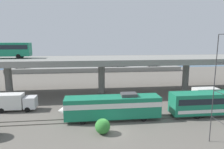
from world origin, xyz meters
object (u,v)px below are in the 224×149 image
at_px(service_truck_east, 15,102).
at_px(parked_car_0, 49,65).
at_px(transit_bus_on_overpass, 2,49).
at_px(parked_car_3, 21,66).
at_px(parked_car_5, 94,64).
at_px(service_truck_west, 209,95).
at_px(parked_car_6, 152,64).
at_px(parked_car_2, 109,65).
at_px(train_locomotive, 108,106).
at_px(parked_car_4, 159,63).
at_px(parked_car_1, 120,65).

bearing_deg(service_truck_east, parked_car_0, 92.79).
distance_m(transit_bus_on_overpass, parked_car_3, 32.97).
height_order(parked_car_0, parked_car_5, same).
distance_m(transit_bus_on_overpass, parked_car_5, 41.06).
bearing_deg(parked_car_5, parked_car_3, -173.82).
height_order(service_truck_west, service_truck_east, same).
bearing_deg(service_truck_east, parked_car_6, 47.69).
bearing_deg(parked_car_2, train_locomotive, 84.07).
xyz_separation_m(service_truck_west, parked_car_5, (-21.00, 45.37, 0.84)).
bearing_deg(transit_bus_on_overpass, service_truck_east, 117.59).
xyz_separation_m(service_truck_west, parked_car_4, (6.73, 47.51, 0.83)).
xyz_separation_m(parked_car_0, parked_car_1, (27.59, -1.73, -0.00)).
bearing_deg(parked_car_4, service_truck_west, 81.94).
relative_size(service_truck_east, parked_car_0, 1.48).
relative_size(transit_bus_on_overpass, parked_car_4, 2.85).
relative_size(train_locomotive, parked_car_3, 3.35).
relative_size(train_locomotive, parked_car_4, 3.73).
relative_size(parked_car_1, parked_car_3, 0.86).
height_order(parked_car_2, parked_car_4, same).
distance_m(parked_car_1, parked_car_2, 4.61).
bearing_deg(parked_car_3, service_truck_west, 138.65).
distance_m(train_locomotive, service_truck_west, 21.36).
relative_size(parked_car_1, parked_car_2, 0.93).
distance_m(train_locomotive, parked_car_1, 49.26).
xyz_separation_m(parked_car_3, parked_car_6, (50.27, -0.29, 0.00)).
bearing_deg(parked_car_6, parked_car_5, -7.98).
bearing_deg(train_locomotive, parked_car_1, -101.29).
height_order(parked_car_2, parked_car_3, same).
distance_m(parked_car_2, parked_car_5, 6.09).
relative_size(parked_car_0, parked_car_4, 1.09).
xyz_separation_m(parked_car_4, parked_car_6, (-4.68, -5.37, 0.00)).
bearing_deg(train_locomotive, transit_bus_on_overpass, -38.21).
relative_size(train_locomotive, parked_car_2, 3.63).
distance_m(transit_bus_on_overpass, parked_car_4, 61.43).
relative_size(transit_bus_on_overpass, parked_car_0, 2.62).
bearing_deg(service_truck_west, parked_car_1, 104.39).
bearing_deg(train_locomotive, parked_car_6, -115.13).
bearing_deg(service_truck_west, parked_car_2, 109.79).
distance_m(train_locomotive, parked_car_3, 55.75).
bearing_deg(parked_car_2, parked_car_0, -2.94).
relative_size(service_truck_east, parked_car_3, 1.45).
bearing_deg(parked_car_1, parked_car_2, 173.14).
distance_m(service_truck_east, parked_car_6, 56.99).
xyz_separation_m(parked_car_1, parked_car_6, (12.92, -0.21, 0.00)).
distance_m(train_locomotive, parked_car_2, 49.12).
relative_size(transit_bus_on_overpass, parked_car_2, 2.78).
relative_size(parked_car_5, parked_car_6, 0.89).
bearing_deg(parked_car_2, parked_car_4, -168.24).
bearing_deg(parked_car_0, transit_bus_on_overpass, 83.80).
xyz_separation_m(train_locomotive, service_truck_east, (-15.79, 5.96, -0.56)).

